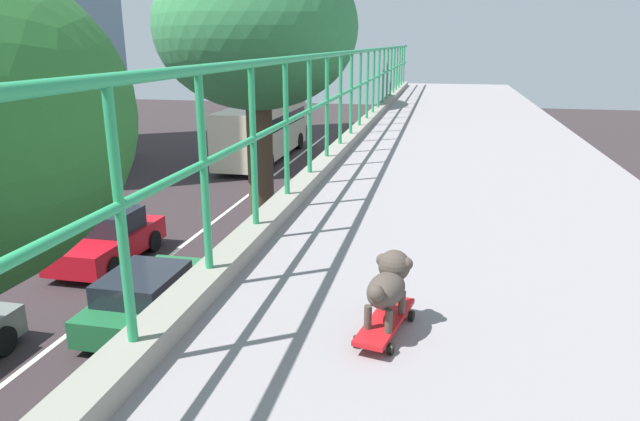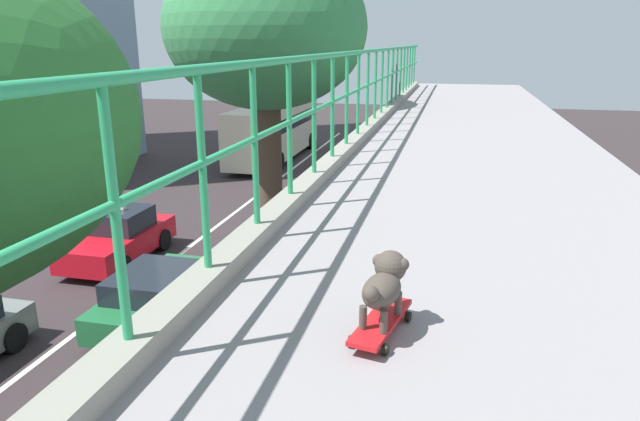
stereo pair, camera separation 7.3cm
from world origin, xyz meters
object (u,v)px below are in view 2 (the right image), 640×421
at_px(car_green_fifth, 159,294).
at_px(toy_skateboard, 381,322).
at_px(car_red_taxi_sixth, 119,238).
at_px(small_dog, 385,282).
at_px(city_bus, 275,128).

relative_size(car_green_fifth, toy_skateboard, 7.19).
height_order(car_red_taxi_sixth, small_dog, small_dog).
xyz_separation_m(city_bus, small_dog, (9.50, -27.74, 3.55)).
xyz_separation_m(city_bus, toy_skateboard, (9.50, -27.76, 3.35)).
distance_m(car_red_taxi_sixth, small_dog, 15.76).
xyz_separation_m(car_green_fifth, toy_skateboard, (6.29, -8.67, 4.46)).
distance_m(car_green_fifth, city_bus, 19.39).
relative_size(toy_skateboard, small_dog, 1.35).
distance_m(toy_skateboard, small_dog, 0.20).
bearing_deg(toy_skateboard, car_red_taxi_sixth, 128.24).
bearing_deg(car_green_fifth, small_dog, -53.94).
distance_m(car_green_fifth, car_red_taxi_sixth, 4.41).
bearing_deg(car_red_taxi_sixth, toy_skateboard, -51.76).
distance_m(car_red_taxi_sixth, city_bus, 15.94).
bearing_deg(car_green_fifth, toy_skateboard, -54.04).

